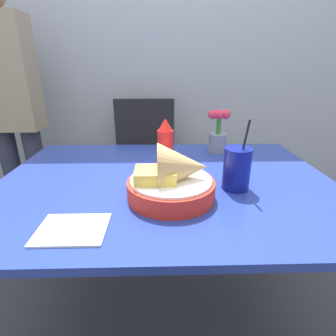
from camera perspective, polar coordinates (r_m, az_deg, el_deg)
ground_plane at (r=1.42m, az=-0.35°, el=-30.43°), size 12.00×12.00×0.00m
wall_window at (r=1.99m, az=-1.25°, el=26.77°), size 7.00×0.06×2.60m
dining_table at (r=1.00m, az=-0.44°, el=-7.16°), size 1.21×0.89×0.73m
chair_far_window at (r=1.78m, az=-5.05°, el=2.53°), size 0.40×0.40×0.91m
food_basket at (r=0.80m, az=1.40°, el=-2.47°), size 0.27×0.27×0.18m
ketchup_bottle at (r=1.00m, az=-0.39°, el=4.75°), size 0.06×0.06×0.21m
drink_cup at (r=0.89m, az=14.71°, el=-0.42°), size 0.09×0.09×0.24m
flower_vase at (r=1.25m, az=10.83°, el=7.10°), size 0.10×0.08×0.20m
napkin at (r=0.72m, az=-20.10°, el=-12.42°), size 0.17×0.14×0.01m
person_standing at (r=1.84m, az=-30.95°, el=11.45°), size 0.32×0.18×1.55m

